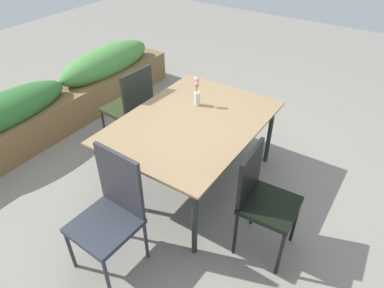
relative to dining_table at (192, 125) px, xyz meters
name	(u,v)px	position (x,y,z in m)	size (l,w,h in m)	color
ground_plane	(187,175)	(0.03, 0.09, -0.68)	(12.00, 12.00, 0.00)	gray
dining_table	(192,125)	(0.00, 0.00, 0.00)	(1.60, 1.17, 0.73)	#8C704C
chair_near_left	(262,196)	(-0.36, -0.88, -0.13)	(0.43, 0.43, 0.94)	black
chair_end_left	(111,209)	(-1.08, 0.00, -0.15)	(0.47, 0.47, 0.99)	#282D36
chair_far_side	(131,104)	(0.13, 0.87, -0.12)	(0.47, 0.47, 0.99)	#273117
flower_vase	(197,92)	(0.27, 0.12, 0.19)	(0.06, 0.06, 0.30)	silver
planter_box	(65,96)	(0.09, 1.97, -0.34)	(3.42, 0.54, 0.74)	brown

